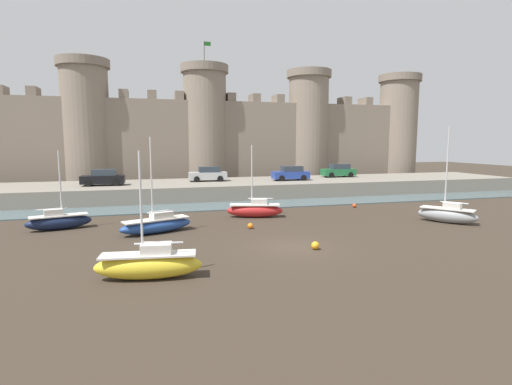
{
  "coord_description": "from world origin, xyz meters",
  "views": [
    {
      "loc": [
        -7.81,
        -20.56,
        5.87
      ],
      "look_at": [
        -0.68,
        5.12,
        2.5
      ],
      "focal_mm": 28.0,
      "sensor_mm": 36.0,
      "label": 1
    }
  ],
  "objects_px": {
    "sailboat_midflat_right": "(59,221)",
    "sailboat_near_channel_right": "(255,209)",
    "mooring_buoy_off_centre": "(354,206)",
    "car_quay_west": "(339,171)",
    "mooring_buoy_near_channel": "(315,246)",
    "car_quay_east": "(103,178)",
    "mooring_buoy_near_shore": "(250,226)",
    "sailboat_foreground_centre": "(149,264)",
    "car_quay_centre_east": "(208,174)",
    "sailboat_foreground_left": "(448,214)",
    "car_quay_centre_west": "(291,173)",
    "sailboat_midflat_centre": "(157,224)"
  },
  "relations": [
    {
      "from": "mooring_buoy_off_centre",
      "to": "car_quay_east",
      "type": "relative_size",
      "value": 0.09
    },
    {
      "from": "sailboat_midflat_centre",
      "to": "car_quay_centre_east",
      "type": "relative_size",
      "value": 1.49
    },
    {
      "from": "car_quay_west",
      "to": "car_quay_east",
      "type": "bearing_deg",
      "value": -174.42
    },
    {
      "from": "sailboat_midflat_centre",
      "to": "sailboat_foreground_left",
      "type": "distance_m",
      "value": 20.75
    },
    {
      "from": "car_quay_east",
      "to": "car_quay_centre_west",
      "type": "relative_size",
      "value": 1.0
    },
    {
      "from": "sailboat_foreground_left",
      "to": "car_quay_centre_east",
      "type": "xyz_separation_m",
      "value": [
        -14.58,
        19.75,
        1.72
      ]
    },
    {
      "from": "mooring_buoy_off_centre",
      "to": "car_quay_centre_west",
      "type": "distance_m",
      "value": 10.84
    },
    {
      "from": "car_quay_east",
      "to": "mooring_buoy_near_channel",
      "type": "bearing_deg",
      "value": -59.91
    },
    {
      "from": "sailboat_midflat_right",
      "to": "car_quay_west",
      "type": "xyz_separation_m",
      "value": [
        28.8,
        15.67,
        1.77
      ]
    },
    {
      "from": "sailboat_foreground_left",
      "to": "mooring_buoy_near_shore",
      "type": "relative_size",
      "value": 17.84
    },
    {
      "from": "mooring_buoy_off_centre",
      "to": "sailboat_foreground_left",
      "type": "bearing_deg",
      "value": -68.45
    },
    {
      "from": "sailboat_midflat_centre",
      "to": "car_quay_east",
      "type": "distance_m",
      "value": 16.6
    },
    {
      "from": "sailboat_foreground_centre",
      "to": "car_quay_west",
      "type": "xyz_separation_m",
      "value": [
        23.02,
        27.44,
        1.71
      ]
    },
    {
      "from": "sailboat_foreground_centre",
      "to": "sailboat_foreground_left",
      "type": "bearing_deg",
      "value": 17.46
    },
    {
      "from": "mooring_buoy_near_channel",
      "to": "car_quay_east",
      "type": "xyz_separation_m",
      "value": [
        -12.94,
        22.33,
        2.14
      ]
    },
    {
      "from": "mooring_buoy_near_channel",
      "to": "car_quay_west",
      "type": "bearing_deg",
      "value": 60.46
    },
    {
      "from": "mooring_buoy_off_centre",
      "to": "car_quay_west",
      "type": "xyz_separation_m",
      "value": [
        4.95,
        12.83,
        2.18
      ]
    },
    {
      "from": "mooring_buoy_off_centre",
      "to": "car_quay_west",
      "type": "relative_size",
      "value": 0.09
    },
    {
      "from": "sailboat_near_channel_right",
      "to": "car_quay_east",
      "type": "xyz_separation_m",
      "value": [
        -12.27,
        12.27,
        1.75
      ]
    },
    {
      "from": "sailboat_midflat_right",
      "to": "car_quay_centre_east",
      "type": "relative_size",
      "value": 1.28
    },
    {
      "from": "car_quay_centre_east",
      "to": "car_quay_west",
      "type": "xyz_separation_m",
      "value": [
        16.4,
        1.03,
        0.0
      ]
    },
    {
      "from": "sailboat_near_channel_right",
      "to": "mooring_buoy_near_shore",
      "type": "distance_m",
      "value": 4.26
    },
    {
      "from": "car_quay_west",
      "to": "sailboat_midflat_centre",
      "type": "bearing_deg",
      "value": -140.54
    },
    {
      "from": "sailboat_midflat_right",
      "to": "car_quay_centre_east",
      "type": "bearing_deg",
      "value": 49.75
    },
    {
      "from": "mooring_buoy_off_centre",
      "to": "car_quay_centre_east",
      "type": "height_order",
      "value": "car_quay_centre_east"
    },
    {
      "from": "sailboat_foreground_centre",
      "to": "sailboat_foreground_left",
      "type": "height_order",
      "value": "sailboat_foreground_left"
    },
    {
      "from": "sailboat_near_channel_right",
      "to": "sailboat_foreground_left",
      "type": "relative_size",
      "value": 0.81
    },
    {
      "from": "sailboat_foreground_centre",
      "to": "car_quay_centre_west",
      "type": "relative_size",
      "value": 1.33
    },
    {
      "from": "sailboat_foreground_centre",
      "to": "mooring_buoy_near_channel",
      "type": "xyz_separation_m",
      "value": [
        8.86,
        2.46,
        -0.43
      ]
    },
    {
      "from": "mooring_buoy_near_shore",
      "to": "sailboat_foreground_left",
      "type": "bearing_deg",
      "value": -7.36
    },
    {
      "from": "car_quay_centre_east",
      "to": "mooring_buoy_near_shore",
      "type": "bearing_deg",
      "value": -89.55
    },
    {
      "from": "mooring_buoy_near_shore",
      "to": "mooring_buoy_off_centre",
      "type": "bearing_deg",
      "value": 28.25
    },
    {
      "from": "car_quay_centre_east",
      "to": "car_quay_west",
      "type": "height_order",
      "value": "same"
    },
    {
      "from": "sailboat_midflat_centre",
      "to": "car_quay_centre_east",
      "type": "xyz_separation_m",
      "value": [
        6.04,
        17.44,
        1.8
      ]
    },
    {
      "from": "mooring_buoy_near_channel",
      "to": "mooring_buoy_near_shore",
      "type": "relative_size",
      "value": 1.13
    },
    {
      "from": "sailboat_foreground_centre",
      "to": "car_quay_east",
      "type": "xyz_separation_m",
      "value": [
        -4.08,
        24.79,
        1.71
      ]
    },
    {
      "from": "mooring_buoy_off_centre",
      "to": "car_quay_centre_west",
      "type": "bearing_deg",
      "value": 102.24
    },
    {
      "from": "mooring_buoy_near_channel",
      "to": "car_quay_centre_west",
      "type": "relative_size",
      "value": 0.11
    },
    {
      "from": "sailboat_midflat_right",
      "to": "sailboat_near_channel_right",
      "type": "distance_m",
      "value": 13.98
    },
    {
      "from": "sailboat_midflat_right",
      "to": "mooring_buoy_off_centre",
      "type": "xyz_separation_m",
      "value": [
        23.85,
        2.84,
        -0.41
      ]
    },
    {
      "from": "mooring_buoy_near_shore",
      "to": "car_quay_east",
      "type": "bearing_deg",
      "value": 123.7
    },
    {
      "from": "mooring_buoy_near_shore",
      "to": "mooring_buoy_near_channel",
      "type": "bearing_deg",
      "value": -70.95
    },
    {
      "from": "sailboat_near_channel_right",
      "to": "car_quay_east",
      "type": "height_order",
      "value": "sailboat_near_channel_right"
    },
    {
      "from": "sailboat_foreground_left",
      "to": "mooring_buoy_near_channel",
      "type": "bearing_deg",
      "value": -161.18
    },
    {
      "from": "sailboat_midflat_right",
      "to": "sailboat_midflat_centre",
      "type": "bearing_deg",
      "value": -23.75
    },
    {
      "from": "car_quay_east",
      "to": "car_quay_centre_west",
      "type": "xyz_separation_m",
      "value": [
        19.9,
        0.2,
        0.0
      ]
    },
    {
      "from": "sailboat_foreground_left",
      "to": "car_quay_centre_east",
      "type": "relative_size",
      "value": 1.68
    },
    {
      "from": "sailboat_midflat_centre",
      "to": "mooring_buoy_near_channel",
      "type": "distance_m",
      "value": 10.54
    },
    {
      "from": "sailboat_near_channel_right",
      "to": "car_quay_west",
      "type": "height_order",
      "value": "sailboat_near_channel_right"
    },
    {
      "from": "mooring_buoy_near_shore",
      "to": "sailboat_near_channel_right",
      "type": "bearing_deg",
      "value": 70.42
    }
  ]
}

